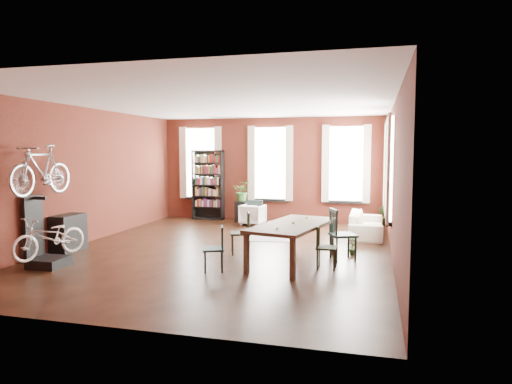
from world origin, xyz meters
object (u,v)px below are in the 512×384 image
(white_armchair, at_px, (253,214))
(plant_stand, at_px, (241,212))
(bookshelf, at_px, (208,185))
(console_table, at_px, (68,233))
(bike_trainer, at_px, (49,262))
(dining_chair_b, at_px, (240,233))
(dining_chair_d, at_px, (343,235))
(dining_chair_a, at_px, (213,249))
(dining_chair_c, at_px, (327,248))
(bicycle_floor, at_px, (49,218))
(cream_sofa, at_px, (366,220))
(dining_table, at_px, (293,244))

(white_armchair, bearing_deg, plant_stand, -32.92)
(bookshelf, xyz_separation_m, console_table, (-1.28, -5.20, -0.70))
(bookshelf, distance_m, bike_trainer, 6.59)
(dining_chair_b, bearing_deg, dining_chair_d, 69.46)
(dining_chair_a, relative_size, dining_chair_d, 0.79)
(dining_chair_c, distance_m, bicycle_floor, 5.20)
(dining_chair_b, distance_m, plant_stand, 4.32)
(white_armchair, xyz_separation_m, cream_sofa, (3.28, -0.96, 0.07))
(dining_chair_c, bearing_deg, dining_chair_d, -17.17)
(plant_stand, bearing_deg, dining_chair_d, -51.34)
(dining_table, xyz_separation_m, console_table, (-4.91, -0.13, 0.01))
(dining_chair_b, height_order, dining_chair_c, dining_chair_b)
(dining_chair_b, distance_m, cream_sofa, 3.78)
(bike_trainer, relative_size, bicycle_floor, 0.40)
(dining_chair_a, distance_m, dining_chair_d, 2.64)
(bike_trainer, relative_size, plant_stand, 0.92)
(dining_chair_b, xyz_separation_m, bicycle_floor, (-3.15, -1.93, 0.47))
(dining_chair_a, distance_m, dining_chair_b, 1.47)
(dining_chair_c, bearing_deg, console_table, 89.38)
(dining_chair_b, distance_m, dining_chair_c, 2.06)
(bike_trainer, xyz_separation_m, plant_stand, (1.96, 6.13, 0.24))
(bookshelf, bearing_deg, dining_chair_d, -44.87)
(dining_chair_a, bearing_deg, bicycle_floor, -101.74)
(console_table, bearing_deg, bicycle_floor, -66.56)
(white_armchair, distance_m, console_table, 5.35)
(dining_chair_c, distance_m, bike_trainer, 5.21)
(dining_chair_c, xyz_separation_m, white_armchair, (-2.63, 4.56, -0.06))
(plant_stand, bearing_deg, dining_chair_c, -57.95)
(dining_chair_d, distance_m, bicycle_floor, 5.64)
(cream_sofa, distance_m, bike_trainer, 7.45)
(bookshelf, relative_size, cream_sofa, 1.06)
(dining_chair_a, relative_size, bike_trainer, 1.35)
(white_armchair, xyz_separation_m, bicycle_floor, (-2.41, -5.69, 0.58))
(dining_chair_b, relative_size, white_armchair, 1.33)
(dining_chair_c, height_order, bookshelf, bookshelf)
(bookshelf, height_order, bike_trainer, bookshelf)
(dining_chair_b, height_order, bike_trainer, dining_chair_b)
(dining_table, relative_size, dining_chair_d, 2.24)
(dining_chair_d, relative_size, plant_stand, 1.58)
(bike_trainer, bearing_deg, dining_chair_a, 9.29)
(bike_trainer, xyz_separation_m, console_table, (-0.52, 1.27, 0.31))
(dining_table, distance_m, dining_chair_b, 1.36)
(plant_stand, bearing_deg, white_armchair, -40.39)
(dining_chair_d, bearing_deg, cream_sofa, -32.06)
(dining_chair_a, xyz_separation_m, dining_chair_d, (2.21, 1.44, 0.11))
(bike_trainer, bearing_deg, dining_chair_b, 31.95)
(dining_chair_c, distance_m, dining_chair_d, 0.82)
(bicycle_floor, bearing_deg, bookshelf, 100.46)
(dining_table, bearing_deg, bike_trainer, -149.76)
(bookshelf, bearing_deg, plant_stand, -15.98)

